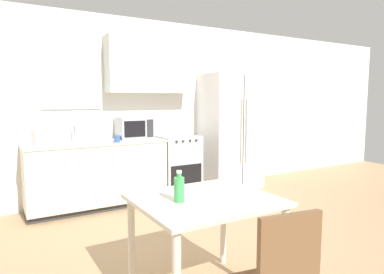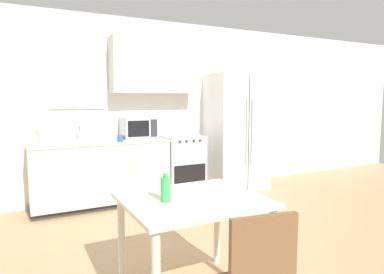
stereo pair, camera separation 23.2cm
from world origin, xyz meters
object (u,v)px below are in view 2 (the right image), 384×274
at_px(coffee_mug, 121,138).
at_px(drink_bottle, 166,188).
at_px(refrigerator, 237,132).
at_px(oven_range, 181,166).
at_px(dining_table, 193,213).
at_px(microwave, 139,128).

bearing_deg(coffee_mug, drink_bottle, -97.98).
xyz_separation_m(refrigerator, drink_bottle, (-2.35, -2.52, -0.09)).
height_order(oven_range, coffee_mug, coffee_mug).
bearing_deg(dining_table, drink_bottle, 176.23).
bearing_deg(coffee_mug, refrigerator, 4.54).
bearing_deg(microwave, dining_table, -100.09).
height_order(oven_range, microwave, microwave).
xyz_separation_m(dining_table, drink_bottle, (-0.21, 0.01, 0.21)).
bearing_deg(microwave, drink_bottle, -104.49).
height_order(microwave, dining_table, microwave).
xyz_separation_m(oven_range, drink_bottle, (-1.32, -2.54, 0.40)).
xyz_separation_m(refrigerator, microwave, (-1.66, 0.13, 0.12)).
bearing_deg(drink_bottle, oven_range, 62.48).
distance_m(microwave, drink_bottle, 2.74).
height_order(coffee_mug, dining_table, coffee_mug).
height_order(oven_range, dining_table, oven_range).
distance_m(refrigerator, microwave, 1.67).
relative_size(dining_table, drink_bottle, 4.43).
relative_size(refrigerator, dining_table, 1.91).
bearing_deg(refrigerator, coffee_mug, -175.46).
bearing_deg(drink_bottle, microwave, 75.51).
bearing_deg(refrigerator, dining_table, -130.15).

